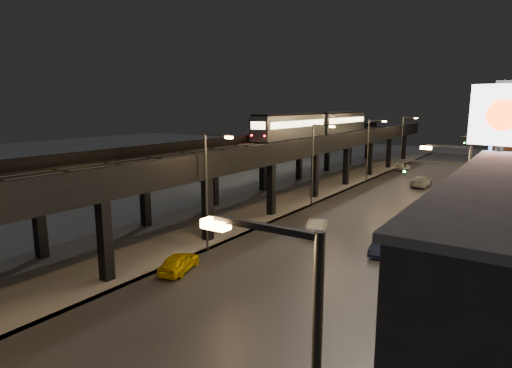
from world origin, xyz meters
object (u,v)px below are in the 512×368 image
Objects in this scene: car_taxi at (179,263)px; car_near_white at (317,226)px; car_onc_dark at (457,217)px; subway_train at (318,124)px; sign_citgo at (499,150)px; car_mid_dark at (421,182)px; car_onc_silver at (385,245)px; car_onc_red at (461,187)px; car_far_white at (403,167)px; car_onc_white at (427,207)px.

car_taxi is 0.95× the size of car_near_white.
car_taxi is 0.76× the size of car_onc_dark.
car_near_white is 0.80× the size of car_onc_dark.
sign_citgo reaches higher than subway_train.
car_mid_dark is 29.71m from car_onc_silver.
car_mid_dark is (15.43, 0.44, -7.52)m from subway_train.
car_onc_red reaches higher than car_onc_dark.
car_far_white is (-3.63, 41.29, 0.01)m from car_near_white.
car_onc_white is at bearing 128.82° from car_onc_dark.
car_onc_red is at bearing 169.14° from car_mid_dark.
car_onc_silver is at bearing -148.90° from car_taxi.
car_near_white reaches higher than car_taxi.
car_onc_red is (7.63, 26.50, 0.05)m from car_near_white.
car_near_white is 20.75m from sign_citgo.
subway_train is 8.44× the size of car_near_white.
car_onc_red is at bearing 99.34° from sign_citgo.
subway_train reaches higher than car_onc_silver.
subway_train is at bearing -93.08° from car_taxi.
car_far_white is 0.91× the size of car_onc_silver.
car_onc_red is at bearing 133.11° from car_far_white.
sign_citgo reaches higher than car_onc_red.
car_taxi is at bearing 80.99° from car_mid_dark.
car_onc_dark is (13.53, 22.96, 0.05)m from car_taxi.
car_onc_white is 27.77m from sign_citgo.
sign_citgo is at bearing -77.74° from car_onc_red.
sign_citgo is (14.06, -12.63, 8.54)m from car_near_white.
car_mid_dark is at bearing 101.81° from car_onc_dark.
car_taxi is 0.83× the size of car_onc_white.
car_mid_dark is at bearing 1.62° from subway_train.
car_onc_white is at bearing 106.80° from sign_citgo.
car_taxi is at bearing -119.97° from car_onc_white.
subway_train is at bearing 124.24° from sign_citgo.
car_onc_red is 0.35× the size of sign_citgo.
subway_train is 17.17m from car_mid_dark.
subway_train is 29.38m from car_onc_dark.
car_onc_white is 1.11× the size of car_onc_red.
car_onc_white is at bearing 104.76° from car_mid_dark.
car_near_white is 27.57m from car_onc_red.
car_mid_dark is (2.50, 27.47, 0.08)m from car_near_white.
car_far_white is 0.79× the size of car_onc_dark.
subway_train is 30.92m from car_near_white.
sign_citgo is (4.40, -22.50, 8.50)m from car_onc_dark.
car_taxi is at bearing -130.86° from car_onc_dark.
car_onc_silver is 0.86× the size of car_onc_dark.
car_onc_dark reaches higher than car_far_white.
car_onc_red reaches higher than car_onc_white.
car_near_white is at bearing -125.10° from car_onc_white.
car_onc_silver is at bearing 125.18° from sign_citgo.
car_taxi is 41.06m from car_mid_dark.
subway_train is 7.78× the size of car_onc_silver.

